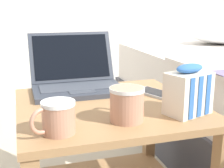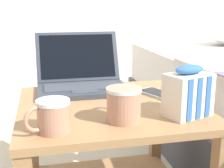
{
  "view_description": "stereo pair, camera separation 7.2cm",
  "coord_description": "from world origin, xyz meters",
  "px_view_note": "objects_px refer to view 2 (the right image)",
  "views": [
    {
      "loc": [
        -0.28,
        -0.96,
        0.8
      ],
      "look_at": [
        0.0,
        -0.04,
        0.55
      ],
      "focal_mm": 50.0,
      "sensor_mm": 36.0,
      "label": 1
    },
    {
      "loc": [
        -0.21,
        -0.98,
        0.8
      ],
      "look_at": [
        0.0,
        -0.04,
        0.55
      ],
      "focal_mm": 50.0,
      "sensor_mm": 36.0,
      "label": 2
    }
  ],
  "objects_px": {
    "cell_phone": "(158,93)",
    "snack_bag": "(188,93)",
    "laptop": "(81,78)",
    "mug_front_left": "(52,114)",
    "mug_front_right": "(124,103)"
  },
  "relations": [
    {
      "from": "laptop",
      "to": "snack_bag",
      "type": "relative_size",
      "value": 2.2
    },
    {
      "from": "mug_front_left",
      "to": "cell_phone",
      "type": "distance_m",
      "value": 0.48
    },
    {
      "from": "laptop",
      "to": "snack_bag",
      "type": "height_order",
      "value": "laptop"
    },
    {
      "from": "laptop",
      "to": "mug_front_right",
      "type": "bearing_deg",
      "value": -79.12
    },
    {
      "from": "laptop",
      "to": "mug_front_right",
      "type": "relative_size",
      "value": 2.4
    },
    {
      "from": "laptop",
      "to": "snack_bag",
      "type": "distance_m",
      "value": 0.47
    },
    {
      "from": "mug_front_right",
      "to": "cell_phone",
      "type": "height_order",
      "value": "mug_front_right"
    },
    {
      "from": "mug_front_right",
      "to": "snack_bag",
      "type": "distance_m",
      "value": 0.2
    },
    {
      "from": "laptop",
      "to": "mug_front_left",
      "type": "relative_size",
      "value": 2.83
    },
    {
      "from": "laptop",
      "to": "cell_phone",
      "type": "bearing_deg",
      "value": -29.14
    },
    {
      "from": "snack_bag",
      "to": "cell_phone",
      "type": "distance_m",
      "value": 0.24
    },
    {
      "from": "mug_front_left",
      "to": "mug_front_right",
      "type": "relative_size",
      "value": 0.85
    },
    {
      "from": "cell_phone",
      "to": "snack_bag",
      "type": "bearing_deg",
      "value": -88.66
    },
    {
      "from": "mug_front_left",
      "to": "cell_phone",
      "type": "xyz_separation_m",
      "value": [
        0.39,
        0.27,
        -0.04
      ]
    },
    {
      "from": "snack_bag",
      "to": "cell_phone",
      "type": "bearing_deg",
      "value": 91.34
    }
  ]
}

